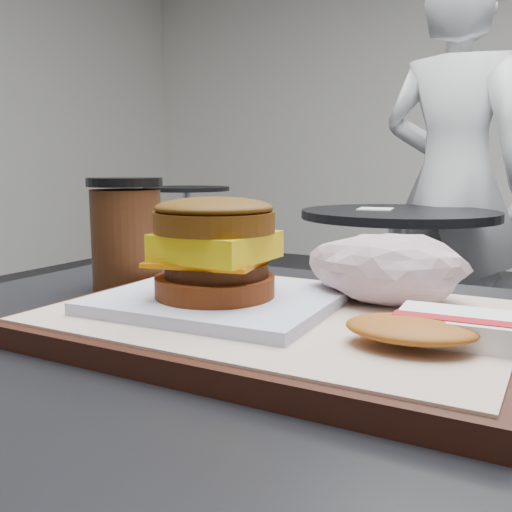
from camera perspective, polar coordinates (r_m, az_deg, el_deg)
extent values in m
cube|color=black|center=(0.46, 3.17, -11.05)|extent=(0.80, 0.60, 0.04)
cube|color=black|center=(0.48, 2.50, -6.70)|extent=(0.38, 0.28, 0.02)
cube|color=beige|center=(0.47, 2.50, -5.54)|extent=(0.36, 0.26, 0.00)
cube|color=white|center=(0.49, -3.46, -4.32)|extent=(0.20, 0.18, 0.01)
cylinder|color=maroon|center=(0.48, -4.12, -2.98)|extent=(0.10, 0.10, 0.02)
cylinder|color=#331507|center=(0.47, -3.93, -1.35)|extent=(0.09, 0.09, 0.01)
cube|color=orange|center=(0.48, -4.42, -0.39)|extent=(0.10, 0.10, 0.00)
cube|color=yellow|center=(0.47, -3.99, 1.02)|extent=(0.08, 0.08, 0.02)
cylinder|color=brown|center=(0.47, -4.19, 3.43)|extent=(0.10, 0.10, 0.02)
ellipsoid|color=#623B0E|center=(0.47, -4.21, 4.83)|extent=(0.10, 0.10, 0.02)
cube|color=white|center=(0.41, 20.27, -6.79)|extent=(0.09, 0.06, 0.02)
cube|color=#B2171F|center=(0.40, 20.01, -6.02)|extent=(0.09, 0.02, 0.00)
ellipsoid|color=#B2631C|center=(0.39, 15.21, -7.05)|extent=(0.09, 0.07, 0.01)
cylinder|color=#42200F|center=(0.66, -12.80, 1.63)|extent=(0.08, 0.08, 0.11)
cylinder|color=black|center=(0.65, -13.00, 7.22)|extent=(0.08, 0.08, 0.01)
cylinder|color=black|center=(2.29, 13.39, -14.32)|extent=(0.44, 0.44, 0.02)
cylinder|color=#A5A5AA|center=(2.18, 13.74, -5.57)|extent=(0.07, 0.07, 0.70)
cylinder|color=black|center=(2.12, 14.10, 4.04)|extent=(0.70, 0.70, 0.03)
cube|color=white|center=(2.14, 11.86, 4.63)|extent=(0.14, 0.14, 0.00)
imported|color=silver|center=(2.48, 19.07, 6.84)|extent=(0.68, 0.52, 1.67)
cylinder|color=black|center=(4.51, -6.80, -2.54)|extent=(0.40, 0.40, 0.02)
cylinder|color=#A5A5AA|center=(4.46, -6.88, 1.99)|extent=(0.06, 0.06, 0.70)
cylinder|color=black|center=(4.43, -6.97, 6.69)|extent=(0.66, 0.66, 0.03)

